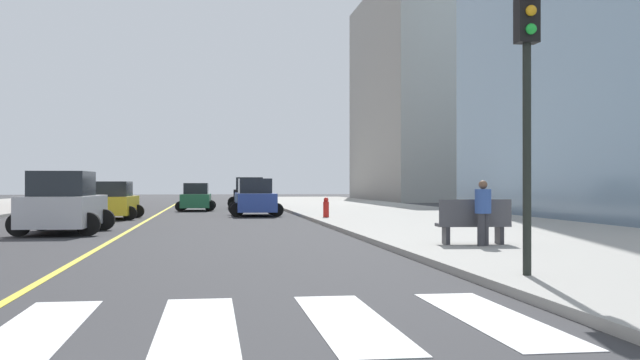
{
  "coord_description": "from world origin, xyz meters",
  "views": [
    {
      "loc": [
        2.86,
        -4.99,
        1.67
      ],
      "look_at": [
        8.79,
        36.51,
        1.85
      ],
      "focal_mm": 42.61,
      "sensor_mm": 36.0,
      "label": 1
    }
  ],
  "objects_px": {
    "car_white_fourth": "(106,195)",
    "traffic_light_near_corner": "(527,69)",
    "car_blue_nearest": "(255,198)",
    "car_gray_fifth": "(76,197)",
    "car_black_seventh": "(249,194)",
    "fire_hydrant": "(326,208)",
    "car_yellow_second": "(114,201)",
    "car_green_sixth": "(196,198)",
    "park_bench": "(474,223)",
    "pedestrian_waiting_east": "(483,210)",
    "car_silver_third": "(63,204)"
  },
  "relations": [
    {
      "from": "car_blue_nearest",
      "to": "pedestrian_waiting_east",
      "type": "xyz_separation_m",
      "value": [
        4.31,
        -21.32,
        0.13
      ]
    },
    {
      "from": "car_black_seventh",
      "to": "car_green_sixth",
      "type": "bearing_deg",
      "value": 53.82
    },
    {
      "from": "car_yellow_second",
      "to": "park_bench",
      "type": "distance_m",
      "value": 21.19
    },
    {
      "from": "car_silver_third",
      "to": "car_green_sixth",
      "type": "height_order",
      "value": "car_silver_third"
    },
    {
      "from": "car_gray_fifth",
      "to": "pedestrian_waiting_east",
      "type": "height_order",
      "value": "car_gray_fifth"
    },
    {
      "from": "park_bench",
      "to": "car_silver_third",
      "type": "bearing_deg",
      "value": 58.8
    },
    {
      "from": "car_yellow_second",
      "to": "car_green_sixth",
      "type": "xyz_separation_m",
      "value": [
        3.57,
        10.4,
        -0.03
      ]
    },
    {
      "from": "car_white_fourth",
      "to": "fire_hydrant",
      "type": "relative_size",
      "value": 4.25
    },
    {
      "from": "car_black_seventh",
      "to": "fire_hydrant",
      "type": "bearing_deg",
      "value": 99.71
    },
    {
      "from": "pedestrian_waiting_east",
      "to": "fire_hydrant",
      "type": "xyz_separation_m",
      "value": [
        -1.45,
        15.81,
        -0.45
      ]
    },
    {
      "from": "car_white_fourth",
      "to": "traffic_light_near_corner",
      "type": "distance_m",
      "value": 48.12
    },
    {
      "from": "car_black_seventh",
      "to": "park_bench",
      "type": "relative_size",
      "value": 2.54
    },
    {
      "from": "car_black_seventh",
      "to": "car_silver_third",
      "type": "bearing_deg",
      "value": 75.03
    },
    {
      "from": "car_yellow_second",
      "to": "car_green_sixth",
      "type": "bearing_deg",
      "value": 73.71
    },
    {
      "from": "car_gray_fifth",
      "to": "car_silver_third",
      "type": "bearing_deg",
      "value": -82.63
    },
    {
      "from": "car_green_sixth",
      "to": "pedestrian_waiting_east",
      "type": "height_order",
      "value": "pedestrian_waiting_east"
    },
    {
      "from": "fire_hydrant",
      "to": "car_blue_nearest",
      "type": "bearing_deg",
      "value": 117.41
    },
    {
      "from": "car_yellow_second",
      "to": "car_gray_fifth",
      "type": "relative_size",
      "value": 0.99
    },
    {
      "from": "car_yellow_second",
      "to": "car_silver_third",
      "type": "height_order",
      "value": "car_silver_third"
    },
    {
      "from": "car_black_seventh",
      "to": "park_bench",
      "type": "xyz_separation_m",
      "value": [
        3.94,
        -33.0,
        -0.27
      ]
    },
    {
      "from": "car_green_sixth",
      "to": "pedestrian_waiting_east",
      "type": "relative_size",
      "value": 2.4
    },
    {
      "from": "car_green_sixth",
      "to": "traffic_light_near_corner",
      "type": "bearing_deg",
      "value": 101.84
    },
    {
      "from": "pedestrian_waiting_east",
      "to": "car_blue_nearest",
      "type": "bearing_deg",
      "value": 66.46
    },
    {
      "from": "car_yellow_second",
      "to": "park_bench",
      "type": "height_order",
      "value": "car_yellow_second"
    },
    {
      "from": "car_gray_fifth",
      "to": "fire_hydrant",
      "type": "distance_m",
      "value": 17.83
    },
    {
      "from": "traffic_light_near_corner",
      "to": "park_bench",
      "type": "relative_size",
      "value": 2.63
    },
    {
      "from": "traffic_light_near_corner",
      "to": "fire_hydrant",
      "type": "distance_m",
      "value": 21.75
    },
    {
      "from": "car_green_sixth",
      "to": "car_black_seventh",
      "type": "xyz_separation_m",
      "value": [
        3.43,
        4.44,
        0.18
      ]
    },
    {
      "from": "car_yellow_second",
      "to": "traffic_light_near_corner",
      "type": "height_order",
      "value": "traffic_light_near_corner"
    },
    {
      "from": "car_silver_third",
      "to": "park_bench",
      "type": "bearing_deg",
      "value": -33.61
    },
    {
      "from": "car_green_sixth",
      "to": "car_black_seventh",
      "type": "height_order",
      "value": "car_black_seventh"
    },
    {
      "from": "fire_hydrant",
      "to": "park_bench",
      "type": "bearing_deg",
      "value": -84.86
    },
    {
      "from": "car_silver_third",
      "to": "car_green_sixth",
      "type": "xyz_separation_m",
      "value": [
        3.93,
        20.52,
        -0.18
      ]
    },
    {
      "from": "car_green_sixth",
      "to": "car_blue_nearest",
      "type": "bearing_deg",
      "value": 114.04
    },
    {
      "from": "car_silver_third",
      "to": "car_gray_fifth",
      "type": "height_order",
      "value": "car_silver_third"
    },
    {
      "from": "car_blue_nearest",
      "to": "car_black_seventh",
      "type": "xyz_separation_m",
      "value": [
        0.29,
        12.15,
        0.07
      ]
    },
    {
      "from": "car_silver_third",
      "to": "car_blue_nearest",
      "type": "bearing_deg",
      "value": 62.94
    },
    {
      "from": "car_gray_fifth",
      "to": "traffic_light_near_corner",
      "type": "height_order",
      "value": "traffic_light_near_corner"
    },
    {
      "from": "car_gray_fifth",
      "to": "car_yellow_second",
      "type": "bearing_deg",
      "value": -71.86
    },
    {
      "from": "car_yellow_second",
      "to": "car_black_seventh",
      "type": "xyz_separation_m",
      "value": [
        6.99,
        14.84,
        0.15
      ]
    },
    {
      "from": "traffic_light_near_corner",
      "to": "pedestrian_waiting_east",
      "type": "height_order",
      "value": "traffic_light_near_corner"
    },
    {
      "from": "car_black_seventh",
      "to": "park_bench",
      "type": "height_order",
      "value": "car_black_seventh"
    },
    {
      "from": "fire_hydrant",
      "to": "car_yellow_second",
      "type": "bearing_deg",
      "value": 163.64
    },
    {
      "from": "car_white_fourth",
      "to": "traffic_light_near_corner",
      "type": "relative_size",
      "value": 0.78
    },
    {
      "from": "car_gray_fifth",
      "to": "traffic_light_near_corner",
      "type": "distance_m",
      "value": 36.37
    },
    {
      "from": "car_yellow_second",
      "to": "car_silver_third",
      "type": "distance_m",
      "value": 10.13
    },
    {
      "from": "traffic_light_near_corner",
      "to": "fire_hydrant",
      "type": "xyz_separation_m",
      "value": [
        -0.1,
        21.55,
        -2.96
      ]
    },
    {
      "from": "car_blue_nearest",
      "to": "car_gray_fifth",
      "type": "distance_m",
      "value": 12.14
    },
    {
      "from": "car_blue_nearest",
      "to": "pedestrian_waiting_east",
      "type": "distance_m",
      "value": 21.75
    },
    {
      "from": "car_white_fourth",
      "to": "car_blue_nearest",
      "type": "bearing_deg",
      "value": -62.33
    }
  ]
}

